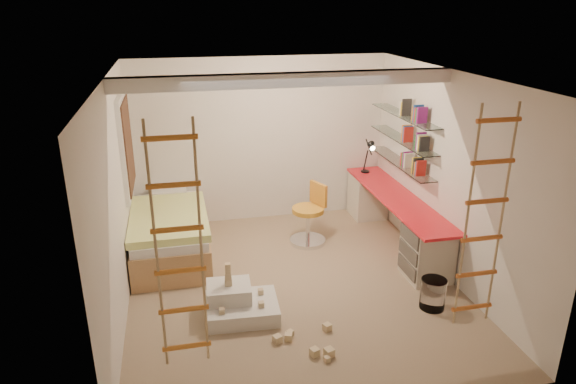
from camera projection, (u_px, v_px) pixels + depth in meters
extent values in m
plane|color=#9C7E64|center=(293.00, 285.00, 6.47)|extent=(4.50, 4.50, 0.00)
cube|color=white|center=(288.00, 80.00, 5.86)|extent=(4.00, 0.18, 0.16)
cube|color=white|center=(125.00, 145.00, 6.89)|extent=(0.06, 1.15, 1.35)
cube|color=#4C2D1E|center=(129.00, 145.00, 6.90)|extent=(0.02, 1.00, 1.20)
cylinder|color=white|center=(433.00, 294.00, 5.94)|extent=(0.29, 0.29, 0.37)
cube|color=red|center=(397.00, 198.00, 7.32)|extent=(0.55, 2.80, 0.04)
cube|color=beige|center=(368.00, 195.00, 8.46)|extent=(0.52, 0.55, 0.71)
cube|color=beige|center=(427.00, 252.00, 6.54)|extent=(0.52, 0.55, 0.71)
cube|color=#4C4742|center=(409.00, 236.00, 6.40)|extent=(0.02, 0.50, 0.18)
cube|color=#4C4742|center=(408.00, 252.00, 6.47)|extent=(0.02, 0.50, 0.18)
cube|color=#4C4742|center=(407.00, 268.00, 6.55)|extent=(0.02, 0.50, 0.18)
cube|color=white|center=(400.00, 163.00, 7.48)|extent=(0.25, 1.80, 0.01)
cube|color=white|center=(402.00, 139.00, 7.36)|extent=(0.25, 1.80, 0.01)
cube|color=white|center=(404.00, 115.00, 7.24)|extent=(0.25, 1.80, 0.01)
cube|color=#AD7F51|center=(171.00, 239.00, 7.21)|extent=(1.00, 2.00, 0.45)
cube|color=white|center=(169.00, 221.00, 7.11)|extent=(0.95, 1.95, 0.12)
cube|color=#E1FE35|center=(169.00, 217.00, 6.93)|extent=(1.02, 1.60, 0.10)
cube|color=white|center=(168.00, 193.00, 7.79)|extent=(0.55, 0.35, 0.12)
cylinder|color=black|center=(365.00, 171.00, 8.35)|extent=(0.14, 0.14, 0.02)
cylinder|color=black|center=(366.00, 160.00, 8.29)|extent=(0.02, 0.15, 0.36)
cylinder|color=black|center=(369.00, 147.00, 8.11)|extent=(0.02, 0.27, 0.20)
cone|color=black|center=(372.00, 146.00, 7.98)|extent=(0.12, 0.14, 0.15)
cylinder|color=#FFEABF|center=(373.00, 148.00, 7.96)|extent=(0.08, 0.04, 0.08)
cylinder|color=gold|center=(308.00, 210.00, 7.44)|extent=(0.61, 0.61, 0.07)
cube|color=orange|center=(318.00, 194.00, 7.46)|extent=(0.18, 0.34, 0.33)
cylinder|color=silver|center=(308.00, 225.00, 7.52)|extent=(0.07, 0.07, 0.47)
cylinder|color=silver|center=(308.00, 241.00, 7.61)|extent=(0.70, 0.70, 0.06)
cube|color=silver|center=(242.00, 309.00, 5.82)|extent=(0.85, 0.68, 0.18)
cube|color=silver|center=(229.00, 292.00, 5.82)|extent=(0.52, 0.44, 0.18)
cube|color=#CCB284|center=(228.00, 282.00, 5.77)|extent=(0.08, 0.08, 0.08)
cube|color=#CCB284|center=(228.00, 276.00, 5.75)|extent=(0.07, 0.07, 0.07)
cube|color=#CCB284|center=(228.00, 268.00, 5.71)|extent=(0.06, 0.06, 0.12)
cube|color=#CCB284|center=(261.00, 304.00, 5.69)|extent=(0.06, 0.06, 0.06)
cube|color=#CCB284|center=(261.00, 292.00, 5.93)|extent=(0.06, 0.06, 0.06)
cube|color=#CCB284|center=(222.00, 311.00, 5.57)|extent=(0.06, 0.06, 0.06)
cube|color=#CCB284|center=(290.00, 333.00, 5.49)|extent=(0.07, 0.07, 0.07)
cube|color=#CCB284|center=(329.00, 353.00, 5.17)|extent=(0.07, 0.07, 0.07)
cube|color=#CCB284|center=(327.00, 359.00, 5.09)|extent=(0.07, 0.07, 0.07)
cube|color=#CCB284|center=(327.00, 328.00, 5.57)|extent=(0.07, 0.07, 0.07)
cube|color=#CCB284|center=(288.00, 337.00, 5.42)|extent=(0.07, 0.07, 0.07)
cube|color=#CCB284|center=(315.00, 353.00, 5.18)|extent=(0.07, 0.07, 0.07)
cube|color=#CCB284|center=(277.00, 339.00, 5.38)|extent=(0.07, 0.07, 0.07)
cube|color=red|center=(401.00, 155.00, 7.44)|extent=(0.14, 0.64, 0.22)
cube|color=#194CA5|center=(403.00, 132.00, 7.32)|extent=(0.14, 0.58, 0.22)
cube|color=orange|center=(405.00, 107.00, 7.20)|extent=(0.14, 0.58, 0.22)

